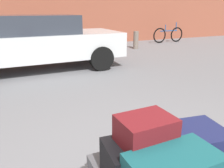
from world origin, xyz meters
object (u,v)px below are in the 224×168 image
object	(u,v)px
bollard_kerb_near	(108,42)
bollard_kerb_mid	(136,40)
duffel_bag_black_rear_right	(144,158)
duffel_bag_maroon_topmost_pile	(146,130)
bicycle_leaning	(168,35)
suitcase_navy_front_right	(193,142)
parked_car	(37,41)

from	to	relation	value
bollard_kerb_near	bollard_kerb_mid	bearing A→B (deg)	0.00
bollard_kerb_near	duffel_bag_black_rear_right	bearing A→B (deg)	-111.06
duffel_bag_maroon_topmost_pile	bicycle_leaning	bearing A→B (deg)	49.70
duffel_bag_maroon_topmost_pile	bicycle_leaning	xyz separation A→B (m)	(6.34, 7.98, -0.35)
bicycle_leaning	suitcase_navy_front_right	bearing A→B (deg)	-126.26
duffel_bag_black_rear_right	bollard_kerb_mid	bearing A→B (deg)	65.21
suitcase_navy_front_right	duffel_bag_maroon_topmost_pile	size ratio (longest dim) A/B	1.33
duffel_bag_black_rear_right	bollard_kerb_near	bearing A→B (deg)	73.57
duffel_bag_maroon_topmost_pile	bicycle_leaning	world-z (taller)	bicycle_leaning
bicycle_leaning	bollard_kerb_near	world-z (taller)	bicycle_leaning
duffel_bag_maroon_topmost_pile	suitcase_navy_front_right	bearing A→B (deg)	1.93
suitcase_navy_front_right	parked_car	xyz separation A→B (m)	(-0.67, 5.07, 0.29)
bollard_kerb_near	suitcase_navy_front_right	bearing A→B (deg)	-107.37
bicycle_leaning	bollard_kerb_mid	size ratio (longest dim) A/B	2.47
duffel_bag_black_rear_right	bicycle_leaning	size ratio (longest dim) A/B	0.34
suitcase_navy_front_right	bicycle_leaning	bearing A→B (deg)	61.98
bollard_kerb_mid	suitcase_navy_front_right	bearing A→B (deg)	-116.22
suitcase_navy_front_right	bollard_kerb_near	xyz separation A→B (m)	(2.16, 6.91, -0.11)
duffel_bag_maroon_topmost_pile	bollard_kerb_near	bearing A→B (deg)	67.11
parked_car	bollard_kerb_near	world-z (taller)	parked_car
duffel_bag_black_rear_right	suitcase_navy_front_right	size ratio (longest dim) A/B	1.14
duffel_bag_black_rear_right	duffel_bag_maroon_topmost_pile	distance (m)	0.24
duffel_bag_maroon_topmost_pile	bicycle_leaning	distance (m)	10.19
duffel_bag_maroon_topmost_pile	bollard_kerb_near	distance (m)	7.45
bollard_kerb_near	bicycle_leaning	bearing A→B (deg)	15.77
parked_car	bicycle_leaning	xyz separation A→B (m)	(6.49, 2.87, -0.39)
duffel_bag_black_rear_right	bollard_kerb_near	world-z (taller)	bollard_kerb_near
suitcase_navy_front_right	parked_car	size ratio (longest dim) A/B	0.12
bollard_kerb_near	bollard_kerb_mid	distance (m)	1.24
bicycle_leaning	parked_car	bearing A→B (deg)	-156.13
suitcase_navy_front_right	bollard_kerb_near	bearing A→B (deg)	80.87
duffel_bag_maroon_topmost_pile	bollard_kerb_mid	bearing A→B (deg)	58.75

